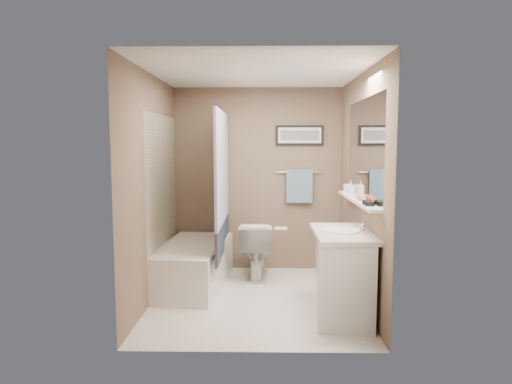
{
  "coord_description": "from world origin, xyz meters",
  "views": [
    {
      "loc": [
        0.09,
        -4.76,
        1.67
      ],
      "look_at": [
        0.0,
        0.15,
        1.15
      ],
      "focal_mm": 32.0,
      "sensor_mm": 36.0,
      "label": 1
    }
  ],
  "objects_px": {
    "vanity": "(343,276)",
    "glass_jar": "(347,188)",
    "bathtub": "(193,265)",
    "candle_bowl_far": "(367,202)",
    "toilet": "(257,249)",
    "candle_bowl_near": "(370,204)",
    "hair_brush_front": "(359,198)",
    "soap_bottle": "(351,188)"
  },
  "relations": [
    {
      "from": "candle_bowl_far",
      "to": "soap_bottle",
      "type": "height_order",
      "value": "soap_bottle"
    },
    {
      "from": "toilet",
      "to": "glass_jar",
      "type": "distance_m",
      "value": 1.37
    },
    {
      "from": "toilet",
      "to": "candle_bowl_near",
      "type": "bearing_deg",
      "value": 126.68
    },
    {
      "from": "hair_brush_front",
      "to": "vanity",
      "type": "bearing_deg",
      "value": -127.53
    },
    {
      "from": "bathtub",
      "to": "candle_bowl_far",
      "type": "distance_m",
      "value": 2.25
    },
    {
      "from": "glass_jar",
      "to": "soap_bottle",
      "type": "relative_size",
      "value": 0.65
    },
    {
      "from": "candle_bowl_far",
      "to": "hair_brush_front",
      "type": "distance_m",
      "value": 0.35
    },
    {
      "from": "vanity",
      "to": "candle_bowl_near",
      "type": "relative_size",
      "value": 10.0
    },
    {
      "from": "hair_brush_front",
      "to": "soap_bottle",
      "type": "xyz_separation_m",
      "value": [
        0.0,
        0.46,
        0.05
      ]
    },
    {
      "from": "hair_brush_front",
      "to": "toilet",
      "type": "bearing_deg",
      "value": 134.45
    },
    {
      "from": "candle_bowl_near",
      "to": "hair_brush_front",
      "type": "xyz_separation_m",
      "value": [
        0.0,
        0.45,
        0.0
      ]
    },
    {
      "from": "soap_bottle",
      "to": "bathtub",
      "type": "bearing_deg",
      "value": 172.32
    },
    {
      "from": "vanity",
      "to": "candle_bowl_far",
      "type": "bearing_deg",
      "value": -25.82
    },
    {
      "from": "candle_bowl_near",
      "to": "glass_jar",
      "type": "relative_size",
      "value": 0.9
    },
    {
      "from": "soap_bottle",
      "to": "vanity",
      "type": "bearing_deg",
      "value": -104.81
    },
    {
      "from": "vanity",
      "to": "glass_jar",
      "type": "height_order",
      "value": "glass_jar"
    },
    {
      "from": "vanity",
      "to": "toilet",
      "type": "bearing_deg",
      "value": 128.31
    },
    {
      "from": "bathtub",
      "to": "candle_bowl_near",
      "type": "distance_m",
      "value": 2.3
    },
    {
      "from": "bathtub",
      "to": "candle_bowl_near",
      "type": "bearing_deg",
      "value": -27.29
    },
    {
      "from": "toilet",
      "to": "glass_jar",
      "type": "xyz_separation_m",
      "value": [
        1.04,
        -0.39,
        0.81
      ]
    },
    {
      "from": "bathtub",
      "to": "vanity",
      "type": "distance_m",
      "value": 1.86
    },
    {
      "from": "bathtub",
      "to": "vanity",
      "type": "bearing_deg",
      "value": -24.92
    },
    {
      "from": "vanity",
      "to": "candle_bowl_far",
      "type": "height_order",
      "value": "candle_bowl_far"
    },
    {
      "from": "vanity",
      "to": "hair_brush_front",
      "type": "distance_m",
      "value": 0.8
    },
    {
      "from": "toilet",
      "to": "vanity",
      "type": "bearing_deg",
      "value": 125.46
    },
    {
      "from": "toilet",
      "to": "glass_jar",
      "type": "relative_size",
      "value": 7.15
    },
    {
      "from": "vanity",
      "to": "hair_brush_front",
      "type": "bearing_deg",
      "value": 57.48
    },
    {
      "from": "candle_bowl_far",
      "to": "glass_jar",
      "type": "xyz_separation_m",
      "value": [
        0.0,
        1.02,
        0.03
      ]
    },
    {
      "from": "hair_brush_front",
      "to": "glass_jar",
      "type": "bearing_deg",
      "value": 90.0
    },
    {
      "from": "candle_bowl_far",
      "to": "soap_bottle",
      "type": "xyz_separation_m",
      "value": [
        0.0,
        0.81,
        0.06
      ]
    },
    {
      "from": "candle_bowl_near",
      "to": "glass_jar",
      "type": "bearing_deg",
      "value": 90.0
    },
    {
      "from": "bathtub",
      "to": "glass_jar",
      "type": "bearing_deg",
      "value": 4.67
    },
    {
      "from": "bathtub",
      "to": "hair_brush_front",
      "type": "bearing_deg",
      "value": -15.88
    },
    {
      "from": "candle_bowl_near",
      "to": "soap_bottle",
      "type": "height_order",
      "value": "soap_bottle"
    },
    {
      "from": "bathtub",
      "to": "vanity",
      "type": "relative_size",
      "value": 1.67
    },
    {
      "from": "vanity",
      "to": "candle_bowl_far",
      "type": "xyz_separation_m",
      "value": [
        0.19,
        -0.11,
        0.73
      ]
    },
    {
      "from": "toilet",
      "to": "soap_bottle",
      "type": "xyz_separation_m",
      "value": [
        1.04,
        -0.6,
        0.83
      ]
    },
    {
      "from": "vanity",
      "to": "glass_jar",
      "type": "distance_m",
      "value": 1.21
    },
    {
      "from": "toilet",
      "to": "candle_bowl_near",
      "type": "relative_size",
      "value": 7.95
    },
    {
      "from": "glass_jar",
      "to": "soap_bottle",
      "type": "height_order",
      "value": "soap_bottle"
    },
    {
      "from": "candle_bowl_far",
      "to": "soap_bottle",
      "type": "distance_m",
      "value": 0.81
    },
    {
      "from": "candle_bowl_far",
      "to": "glass_jar",
      "type": "relative_size",
      "value": 0.9
    }
  ]
}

